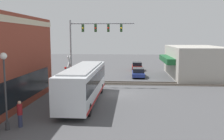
{
  "coord_description": "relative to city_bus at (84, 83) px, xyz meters",
  "views": [
    {
      "loc": [
        -25.87,
        -1.48,
        5.97
      ],
      "look_at": [
        3.21,
        0.73,
        2.1
      ],
      "focal_mm": 40.0,
      "sensor_mm": 36.0,
      "label": 1
    }
  ],
  "objects": [
    {
      "name": "parked_car_blue",
      "position": [
        14.93,
        -5.4,
        -1.18
      ],
      "size": [
        4.74,
        1.82,
        1.38
      ],
      "color": "navy",
      "rests_on": "ground"
    },
    {
      "name": "traffic_signal_gantry",
      "position": [
        7.37,
        0.6,
        4.16
      ],
      "size": [
        0.42,
        7.69,
        7.96
      ],
      "color": "gray",
      "rests_on": "ground"
    },
    {
      "name": "rail_track_near",
      "position": [
        9.63,
        -2.8,
        -1.8
      ],
      "size": [
        2.6,
        60.0,
        0.15
      ],
      "color": "#332D28",
      "rests_on": "ground"
    },
    {
      "name": "shop_building",
      "position": [
        16.21,
        -13.89,
        0.46
      ],
      "size": [
        13.52,
        8.49,
        4.57
      ],
      "color": "#B2ADA3",
      "rests_on": "ground"
    },
    {
      "name": "pedestrian_at_crossing",
      "position": [
        7.28,
        1.22,
        -0.89
      ],
      "size": [
        0.34,
        0.34,
        1.82
      ],
      "color": "black",
      "rests_on": "ground"
    },
    {
      "name": "crossing_signal",
      "position": [
        6.83,
        3.05,
        0.47
      ],
      "size": [
        1.41,
        1.18,
        3.81
      ],
      "color": "gray",
      "rests_on": "ground"
    },
    {
      "name": "pedestrian_by_lamp",
      "position": [
        -6.72,
        3.04,
        -0.91
      ],
      "size": [
        0.34,
        0.34,
        1.78
      ],
      "color": "#2D3351",
      "rests_on": "ground"
    },
    {
      "name": "ground_plane",
      "position": [
        3.63,
        -2.8,
        -1.83
      ],
      "size": [
        120.0,
        120.0,
        0.0
      ],
      "primitive_type": "plane",
      "color": "#4C4C4F"
    },
    {
      "name": "parked_car_red",
      "position": [
        22.52,
        -5.4,
        -1.13
      ],
      "size": [
        4.3,
        1.82,
        1.53
      ],
      "color": "#B21E19",
      "rests_on": "ground"
    },
    {
      "name": "streetlamp",
      "position": [
        -7.26,
        3.67,
        1.16
      ],
      "size": [
        0.44,
        0.44,
        5.01
      ],
      "color": "#38383A",
      "rests_on": "ground"
    },
    {
      "name": "city_bus",
      "position": [
        0.0,
        0.0,
        0.0
      ],
      "size": [
        11.91,
        2.59,
        3.31
      ],
      "color": "silver",
      "rests_on": "ground"
    }
  ]
}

